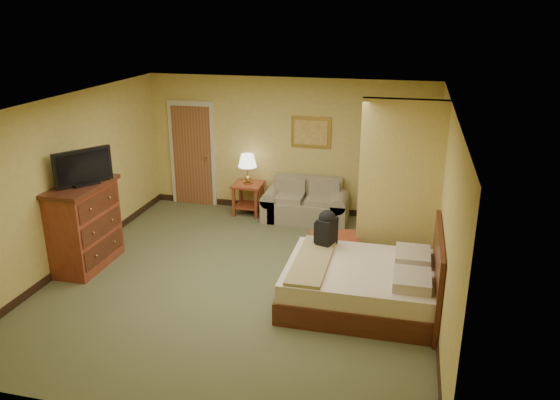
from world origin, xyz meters
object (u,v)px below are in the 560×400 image
(coffee_table, at_px, (334,246))
(dresser, at_px, (84,225))
(bed, at_px, (366,284))
(loveseat, at_px, (306,207))

(coffee_table, height_order, dresser, dresser)
(dresser, height_order, bed, dresser)
(coffee_table, bearing_deg, dresser, -166.91)
(bed, bearing_deg, loveseat, 115.72)
(loveseat, distance_m, coffee_table, 1.99)
(dresser, xyz_separation_m, bed, (4.29, -0.18, -0.37))
(dresser, distance_m, bed, 4.31)
(coffee_table, bearing_deg, bed, -61.17)
(coffee_table, xyz_separation_m, dresser, (-3.72, -0.86, 0.34))
(bed, bearing_deg, coffee_table, 118.83)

